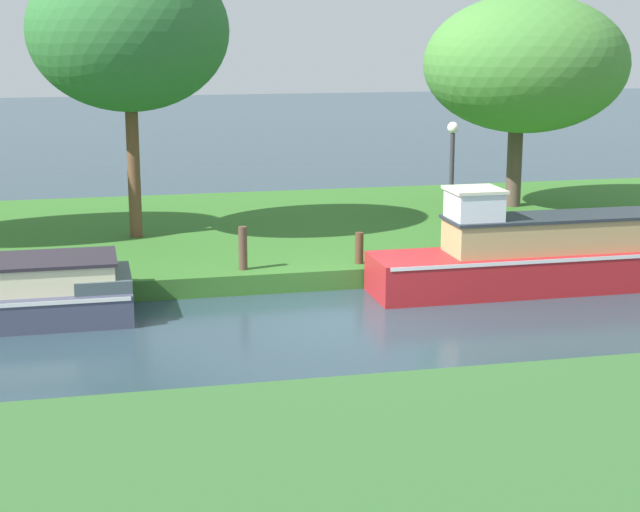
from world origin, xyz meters
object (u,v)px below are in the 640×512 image
at_px(slate_barge, 21,293).
at_px(willow_tree_centre, 128,31).
at_px(lamp_post, 452,168).
at_px(mooring_post_near, 243,248).
at_px(willow_tree_right, 526,64).
at_px(red_narrowboat, 589,254).
at_px(mooring_post_far, 359,248).

xyz_separation_m(slate_barge, willow_tree_centre, (2.27, 4.89, 4.49)).
xyz_separation_m(lamp_post, mooring_post_near, (-4.72, -1.11, -1.29)).
height_order(willow_tree_centre, willow_tree_right, willow_tree_centre).
bearing_deg(lamp_post, red_narrowboat, -49.88).
bearing_deg(mooring_post_near, red_narrowboat, -11.00).
distance_m(red_narrowboat, willow_tree_centre, 10.84).
relative_size(slate_barge, willow_tree_centre, 0.65).
relative_size(willow_tree_right, mooring_post_near, 6.38).
height_order(willow_tree_right, lamp_post, willow_tree_right).
xyz_separation_m(slate_barge, mooring_post_near, (4.17, 1.31, 0.33)).
relative_size(willow_tree_centre, willow_tree_right, 1.15).
bearing_deg(mooring_post_far, willow_tree_centre, 140.02).
height_order(red_narrowboat, lamp_post, lamp_post).
height_order(slate_barge, mooring_post_far, slate_barge).
relative_size(red_narrowboat, lamp_post, 3.32).
bearing_deg(mooring_post_far, lamp_post, 25.34).
relative_size(red_narrowboat, willow_tree_centre, 1.42).
xyz_separation_m(willow_tree_centre, mooring_post_far, (4.27, -3.58, -4.27)).
distance_m(lamp_post, mooring_post_near, 5.01).
relative_size(red_narrowboat, mooring_post_near, 10.41).
distance_m(slate_barge, mooring_post_near, 4.38).
distance_m(willow_tree_right, mooring_post_far, 8.42).
xyz_separation_m(mooring_post_near, mooring_post_far, (2.37, 0.00, -0.11)).
bearing_deg(mooring_post_near, mooring_post_far, 0.00).
height_order(slate_barge, mooring_post_near, mooring_post_near).
xyz_separation_m(red_narrowboat, mooring_post_far, (-4.38, 1.31, 0.06)).
distance_m(red_narrowboat, mooring_post_far, 4.58).
height_order(lamp_post, mooring_post_near, lamp_post).
distance_m(willow_tree_centre, mooring_post_far, 7.02).
distance_m(red_narrowboat, mooring_post_near, 6.89).
bearing_deg(lamp_post, mooring_post_far, -154.66).
bearing_deg(willow_tree_centre, willow_tree_right, 8.68).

